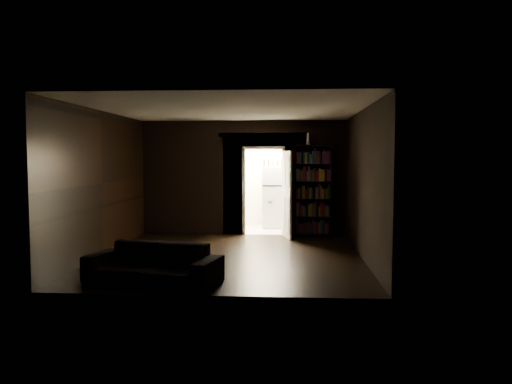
% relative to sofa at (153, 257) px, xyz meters
% --- Properties ---
extents(ground, '(5.50, 5.50, 0.00)m').
position_rel_sofa_xyz_m(ground, '(0.94, 2.10, -0.39)').
color(ground, black).
rests_on(ground, ground).
extents(room_walls, '(5.02, 5.61, 2.84)m').
position_rel_sofa_xyz_m(room_walls, '(0.93, 3.17, 1.29)').
color(room_walls, black).
rests_on(room_walls, ground).
extents(kitchen_alcove, '(2.20, 1.80, 2.60)m').
position_rel_sofa_xyz_m(kitchen_alcove, '(1.44, 5.97, 0.82)').
color(kitchen_alcove, beige).
rests_on(kitchen_alcove, ground).
extents(sofa, '(2.18, 1.34, 0.78)m').
position_rel_sofa_xyz_m(sofa, '(0.00, 0.00, 0.00)').
color(sofa, black).
rests_on(sofa, ground).
extents(bookshelf, '(0.94, 0.45, 2.20)m').
position_rel_sofa_xyz_m(bookshelf, '(2.63, 4.65, 0.71)').
color(bookshelf, black).
rests_on(bookshelf, ground).
extents(refrigerator, '(0.95, 0.92, 1.65)m').
position_rel_sofa_xyz_m(refrigerator, '(1.73, 6.13, 0.43)').
color(refrigerator, white).
rests_on(refrigerator, ground).
extents(door, '(0.25, 0.84, 2.05)m').
position_rel_sofa_xyz_m(door, '(2.00, 4.42, 0.63)').
color(door, white).
rests_on(door, ground).
extents(figurine, '(0.12, 0.12, 0.29)m').
position_rel_sofa_xyz_m(figurine, '(2.51, 4.66, 1.95)').
color(figurine, white).
rests_on(figurine, bookshelf).
extents(bottles, '(0.66, 0.21, 0.26)m').
position_rel_sofa_xyz_m(bottles, '(1.63, 6.07, 1.39)').
color(bottles, black).
rests_on(bottles, refrigerator).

